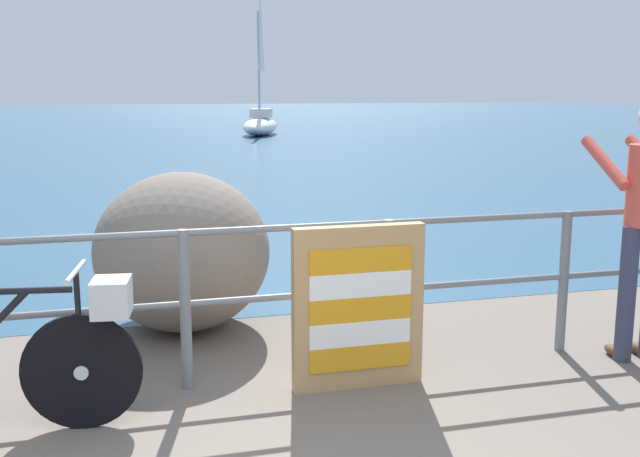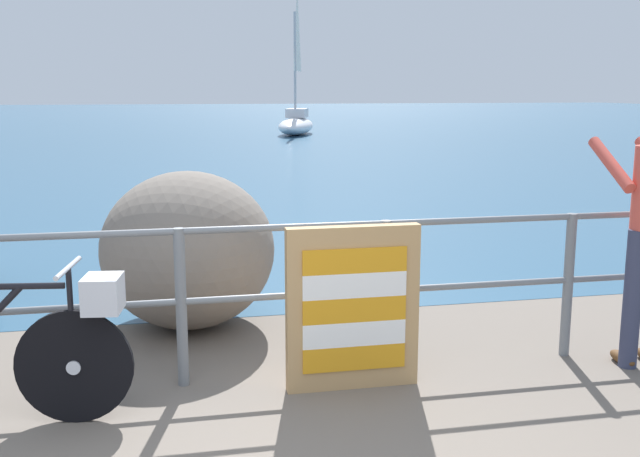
{
  "view_description": "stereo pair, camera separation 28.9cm",
  "coord_description": "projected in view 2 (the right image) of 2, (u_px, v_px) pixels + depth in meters",
  "views": [
    {
      "loc": [
        -0.34,
        -2.41,
        1.86
      ],
      "look_at": [
        0.97,
        2.5,
        0.91
      ],
      "focal_mm": 41.69,
      "sensor_mm": 36.0,
      "label": 1
    },
    {
      "loc": [
        -0.06,
        -2.48,
        1.86
      ],
      "look_at": [
        0.97,
        2.5,
        0.91
      ],
      "focal_mm": 41.69,
      "sensor_mm": 36.0,
      "label": 2
    }
  ],
  "objects": [
    {
      "name": "folded_deckchair_stack",
      "position": [
        353.0,
        308.0,
        4.62
      ],
      "size": [
        0.84,
        0.1,
        1.04
      ],
      "color": "tan",
      "rests_on": "ground_plane"
    },
    {
      "name": "bicycle",
      "position": [
        5.0,
        345.0,
        4.12
      ],
      "size": [
        1.69,
        0.48,
        0.92
      ],
      "rotation": [
        0.0,
        0.0,
        -0.14
      ],
      "color": "black",
      "rests_on": "ground_plane"
    },
    {
      "name": "breakwater_boulder_main",
      "position": [
        188.0,
        249.0,
        5.86
      ],
      "size": [
        1.36,
        1.54,
        1.23
      ],
      "color": "slate",
      "rests_on": "ground"
    },
    {
      "name": "sea_surface",
      "position": [
        165.0,
        117.0,
        49.34
      ],
      "size": [
        120.0,
        90.0,
        0.01
      ],
      "primitive_type": "cube",
      "color": "#2D5675",
      "rests_on": "ground_plane"
    },
    {
      "name": "ground_plane",
      "position": [
        168.0,
        155.0,
        21.99
      ],
      "size": [
        120.0,
        120.0,
        0.1
      ],
      "primitive_type": "cube",
      "color": "#6B6056"
    },
    {
      "name": "promenade_railing",
      "position": [
        181.0,
        289.0,
        4.64
      ],
      "size": [
        8.07,
        0.07,
        1.02
      ],
      "color": "slate",
      "rests_on": "ground_plane"
    },
    {
      "name": "sailboat",
      "position": [
        296.0,
        117.0,
        30.63
      ],
      "size": [
        2.59,
        4.59,
        6.16
      ],
      "rotation": [
        0.0,
        0.0,
        4.4
      ],
      "color": "white",
      "rests_on": "sea_surface"
    }
  ]
}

